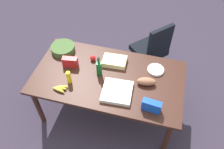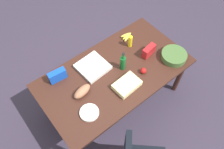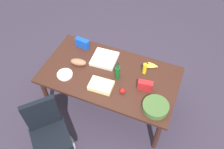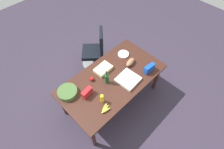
{
  "view_description": "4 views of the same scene",
  "coord_description": "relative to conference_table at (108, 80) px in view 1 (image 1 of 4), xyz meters",
  "views": [
    {
      "loc": [
        0.55,
        -1.87,
        3.03
      ],
      "look_at": [
        0.05,
        0.02,
        0.8
      ],
      "focal_mm": 36.77,
      "sensor_mm": 36.0,
      "label": 1
    },
    {
      "loc": [
        1.05,
        1.25,
        3.12
      ],
      "look_at": [
        0.07,
        0.03,
        0.81
      ],
      "focal_mm": 35.96,
      "sensor_mm": 36.0,
      "label": 2
    },
    {
      "loc": [
        -0.85,
        1.96,
        3.34
      ],
      "look_at": [
        -0.04,
        0.02,
        0.8
      ],
      "focal_mm": 37.47,
      "sensor_mm": 36.0,
      "label": 3
    },
    {
      "loc": [
        -1.34,
        -1.34,
        3.38
      ],
      "look_at": [
        0.03,
        0.03,
        0.84
      ],
      "focal_mm": 28.41,
      "sensor_mm": 36.0,
      "label": 4
    }
  ],
  "objects": [
    {
      "name": "sheet_cake",
      "position": [
        0.02,
        0.26,
        0.11
      ],
      "size": [
        0.33,
        0.24,
        0.07
      ],
      "primitive_type": "cube",
      "rotation": [
        0.0,
        0.0,
        0.06
      ],
      "color": "beige",
      "rests_on": "conference_table"
    },
    {
      "name": "office_chair",
      "position": [
        0.45,
        1.01,
        -0.33
      ],
      "size": [
        0.68,
        0.68,
        0.99
      ],
      "color": "gray",
      "rests_on": "ground"
    },
    {
      "name": "mustard_bottle",
      "position": [
        -0.45,
        -0.22,
        0.17
      ],
      "size": [
        0.07,
        0.07,
        0.18
      ],
      "primitive_type": "cylinder",
      "rotation": [
        0.0,
        0.0,
        -0.28
      ],
      "color": "yellow",
      "rests_on": "conference_table"
    },
    {
      "name": "wine_bottle",
      "position": [
        -0.12,
        0.01,
        0.19
      ],
      "size": [
        0.09,
        0.09,
        0.29
      ],
      "color": "#105221",
      "rests_on": "conference_table"
    },
    {
      "name": "paper_plate_stack",
      "position": [
        0.58,
        0.26,
        0.09
      ],
      "size": [
        0.28,
        0.28,
        0.03
      ],
      "primitive_type": "cylinder",
      "rotation": [
        0.0,
        0.0,
        0.31
      ],
      "color": "white",
      "rests_on": "conference_table"
    },
    {
      "name": "ground_plane",
      "position": [
        0.0,
        0.0,
        -0.7
      ],
      "size": [
        10.0,
        10.0,
        0.0
      ],
      "primitive_type": "plane",
      "color": "#352C3D"
    },
    {
      "name": "salad_bowl",
      "position": [
        -0.76,
        0.31,
        0.12
      ],
      "size": [
        0.35,
        0.35,
        0.08
      ],
      "primitive_type": "cylinder",
      "rotation": [
        0.0,
        0.0,
        0.05
      ],
      "color": "#42622F",
      "rests_on": "conference_table"
    },
    {
      "name": "apple_red",
      "position": [
        -0.28,
        0.23,
        0.12
      ],
      "size": [
        0.09,
        0.09,
        0.08
      ],
      "primitive_type": "sphere",
      "rotation": [
        0.0,
        0.0,
        -0.26
      ],
      "color": "red",
      "rests_on": "conference_table"
    },
    {
      "name": "pizza_box",
      "position": [
        0.18,
        -0.23,
        0.1
      ],
      "size": [
        0.38,
        0.38,
        0.05
      ],
      "primitive_type": "cube",
      "rotation": [
        0.0,
        0.0,
        0.07
      ],
      "color": "silver",
      "rests_on": "conference_table"
    },
    {
      "name": "chip_bag_blue",
      "position": [
        0.61,
        -0.36,
        0.15
      ],
      "size": [
        0.23,
        0.1,
        0.15
      ],
      "primitive_type": "cube",
      "rotation": [
        0.0,
        0.0,
        -0.1
      ],
      "color": "blue",
      "rests_on": "conference_table"
    },
    {
      "name": "chip_bag_red",
      "position": [
        -0.54,
        0.05,
        0.15
      ],
      "size": [
        0.21,
        0.11,
        0.14
      ],
      "primitive_type": "cube",
      "rotation": [
        0.0,
        0.0,
        0.14
      ],
      "color": "red",
      "rests_on": "conference_table"
    },
    {
      "name": "bread_loaf",
      "position": [
        0.5,
        -0.0,
        0.13
      ],
      "size": [
        0.26,
        0.15,
        0.1
      ],
      "primitive_type": "ellipsoid",
      "rotation": [
        0.0,
        0.0,
        0.17
      ],
      "color": "#9C6447",
      "rests_on": "conference_table"
    },
    {
      "name": "banana_bunch",
      "position": [
        -0.52,
        -0.36,
        0.1
      ],
      "size": [
        0.19,
        0.13,
        0.04
      ],
      "color": "gold",
      "rests_on": "conference_table"
    },
    {
      "name": "conference_table",
      "position": [
        0.0,
        0.0,
        0.0
      ],
      "size": [
        1.95,
        1.06,
        0.77
      ],
      "color": "#3A1D15",
      "rests_on": "ground"
    }
  ]
}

